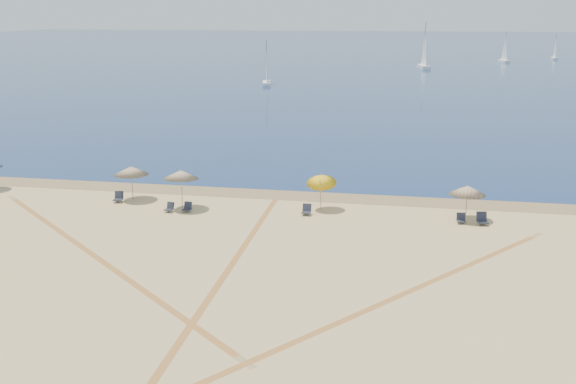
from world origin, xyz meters
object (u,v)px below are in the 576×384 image
chair_5 (461,219)px  chair_3 (187,207)px  umbrella_1 (131,171)px  chair_4 (307,210)px  sailboat_0 (555,51)px  umbrella_4 (468,190)px  umbrella_3 (321,179)px  chair_6 (482,219)px  umbrella_2 (181,174)px  chair_2 (170,208)px  sailboat_1 (424,54)px  sailboat_2 (267,71)px  chair_1 (119,197)px  sailboat_3 (505,53)px

chair_5 → chair_3: bearing=176.6°
umbrella_1 → chair_4: size_ratio=3.54×
sailboat_0 → umbrella_4: bearing=-102.4°
umbrella_3 → chair_6: (9.88, -1.21, -1.71)m
chair_3 → umbrella_2: bearing=138.2°
chair_2 → chair_6: 19.34m
umbrella_3 → chair_3: bearing=-167.1°
umbrella_4 → chair_2: (-18.43, -1.67, -1.61)m
chair_2 → chair_4: bearing=16.4°
chair_3 → sailboat_1: bearing=86.8°
chair_2 → sailboat_2: (-9.74, 74.37, 2.05)m
sailboat_0 → sailboat_2: size_ratio=0.88×
umbrella_2 → chair_1: size_ratio=3.48×
umbrella_1 → umbrella_2: umbrella_2 is taller
chair_1 → chair_3: size_ratio=1.17×
umbrella_3 → sailboat_3: bearing=78.1°
umbrella_2 → chair_1: umbrella_2 is taller
sailboat_1 → sailboat_3: size_ratio=1.34×
umbrella_1 → chair_2: 4.45m
umbrella_1 → sailboat_3: bearing=73.0°
umbrella_1 → chair_3: bearing=-23.7°
chair_6 → sailboat_3: 137.52m
chair_3 → chair_5: chair_3 is taller
sailboat_3 → chair_5: bearing=-111.1°
chair_1 → chair_5: chair_1 is taller
chair_3 → sailboat_1: (16.56, 114.23, 2.82)m
umbrella_3 → chair_5: umbrella_3 is taller
chair_2 → chair_4: (8.68, 0.95, 0.03)m
chair_5 → sailboat_2: bearing=105.0°
chair_1 → chair_3: (5.25, -1.29, -0.04)m
chair_2 → chair_6: chair_6 is taller
umbrella_4 → sailboat_2: (-28.17, 72.71, 0.44)m
chair_6 → sailboat_0: size_ratio=0.12×
umbrella_3 → chair_5: size_ratio=4.07×
umbrella_4 → chair_6: size_ratio=2.76×
umbrella_1 → chair_1: (-0.71, -0.70, -1.71)m
umbrella_1 → chair_5: size_ratio=3.69×
umbrella_1 → sailboat_1: sailboat_1 is taller
sailboat_1 → umbrella_1: bearing=-111.8°
sailboat_1 → chair_3: bearing=-109.4°
umbrella_4 → sailboat_0: bearing=77.1°
umbrella_2 → chair_1: 5.15m
chair_2 → chair_5: chair_5 is taller
umbrella_3 → umbrella_4: size_ratio=1.18×
sailboat_2 → umbrella_4: bearing=-81.4°
chair_2 → sailboat_2: size_ratio=0.09×
umbrella_1 → umbrella_2: 4.25m
chair_4 → chair_6: bearing=-0.1°
chair_3 → chair_6: size_ratio=0.80×
sailboat_3 → sailboat_0: bearing=30.1°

